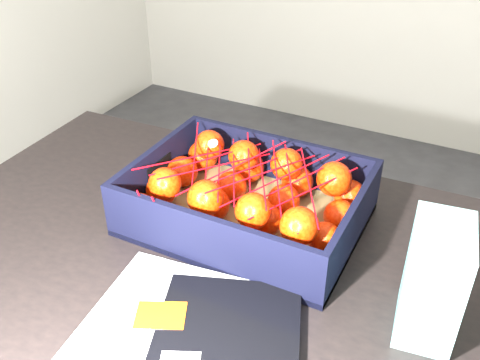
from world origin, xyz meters
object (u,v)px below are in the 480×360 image
at_px(table, 221,305).
at_px(produce_crate, 247,207).
at_px(magazine_stack, 187,337).
at_px(retail_carton, 433,280).

distance_m(table, produce_crate, 0.19).
xyz_separation_m(table, produce_crate, (-0.01, 0.13, 0.13)).
height_order(magazine_stack, retail_carton, retail_carton).
distance_m(table, retail_carton, 0.39).
xyz_separation_m(magazine_stack, retail_carton, (0.30, 0.19, 0.08)).
bearing_deg(table, retail_carton, 3.51).
relative_size(produce_crate, retail_carton, 2.32).
xyz_separation_m(produce_crate, retail_carton, (0.35, -0.11, 0.06)).
bearing_deg(retail_carton, table, 176.25).
bearing_deg(magazine_stack, produce_crate, 99.98).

